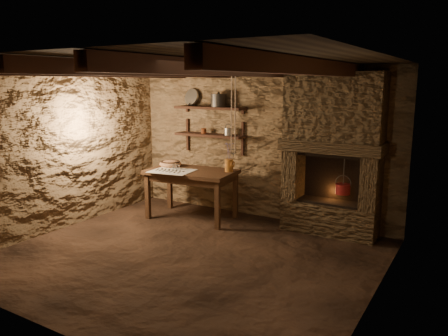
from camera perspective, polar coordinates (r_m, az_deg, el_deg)
The scene contains 25 objects.
floor at distance 5.65m, azimuth -4.70°, elevation -11.36°, with size 4.50×4.50×0.00m, color black.
back_wall at distance 7.01m, azimuth 4.73°, elevation 3.21°, with size 4.50×0.04×2.40m, color #4E3924.
front_wall at distance 3.91m, azimuth -22.36°, elevation -3.87°, with size 4.50×0.04×2.40m, color #4E3924.
left_wall at distance 6.87m, azimuth -20.32°, elevation 2.39°, with size 0.04×4.00×2.40m, color #4E3924.
right_wall at distance 4.41m, azimuth 19.53°, elevation -2.05°, with size 0.04×4.00×2.40m, color #4E3924.
ceiling at distance 5.23m, azimuth -5.12°, elevation 13.73°, with size 4.50×4.00×0.04m, color black.
beam_far_left at distance 6.23m, azimuth -16.58°, elevation 12.06°, with size 0.14×3.95×0.16m, color black.
beam_mid_left at distance 5.54m, azimuth -9.39°, elevation 12.55°, with size 0.14×3.95×0.16m, color black.
beam_mid_right at distance 4.95m, azimuth -0.30°, elevation 12.89°, with size 0.14×3.95×0.16m, color black.
beam_far_right at distance 4.51m, azimuth 10.89°, elevation 12.87°, with size 0.14×3.95×0.16m, color black.
shelf_lower at distance 7.28m, azimuth -1.84°, elevation 4.32°, with size 1.25×0.30×0.04m, color black.
shelf_upper at distance 7.24m, azimuth -1.86°, elevation 7.86°, with size 1.25×0.30×0.04m, color black.
hearth at distance 6.34m, azimuth 13.98°, elevation 2.32°, with size 1.43×0.51×2.30m.
work_table at distance 7.03m, azimuth -4.23°, elevation -3.19°, with size 1.46×0.92×0.79m.
linen_cloth at distance 6.88m, azimuth -6.78°, elevation -0.38°, with size 0.64×0.52×0.01m, color beige.
pewter_cutlery_row at distance 6.87m, azimuth -6.88°, elevation -0.33°, with size 0.54×0.21×0.01m, color gray, non-canonical shape.
drinking_glasses at distance 6.96m, azimuth -6.02°, elevation 0.14°, with size 0.21×0.06×0.08m, color silver, non-canonical shape.
stoneware_jug at distance 6.77m, azimuth 0.68°, elevation 1.16°, with size 0.17×0.17×0.46m.
wooden_bowl at distance 7.27m, azimuth -7.02°, elevation 0.53°, with size 0.36×0.36×0.13m, color #A86F49.
iron_stockpot at distance 7.14m, azimuth -0.71°, elevation 8.74°, with size 0.25×0.25×0.19m, color #2A2725.
tin_pan at distance 7.56m, azimuth -4.26°, elevation 9.23°, with size 0.29×0.29×0.04m, color #AAAAA4.
small_kettle at distance 7.08m, azimuth 0.56°, elevation 4.78°, with size 0.17×0.13×0.18m, color #AAAAA4, non-canonical shape.
rusty_tin at distance 7.34m, azimuth -2.67°, elevation 4.87°, with size 0.09×0.09×0.09m, color #5A2612.
red_pot at distance 6.34m, azimuth 15.28°, elevation -2.57°, with size 0.23×0.21×0.54m.
hanging_ropes at distance 6.09m, azimuth 1.24°, elevation 7.74°, with size 0.08×0.08×1.20m, color beige, non-canonical shape.
Camera 1 is at (3.07, -4.23, 2.15)m, focal length 35.00 mm.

